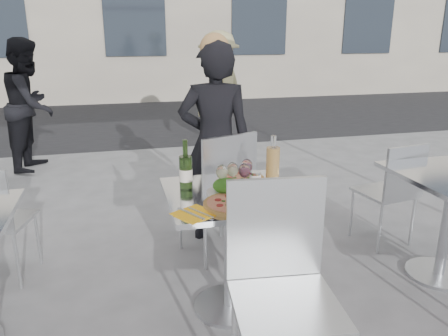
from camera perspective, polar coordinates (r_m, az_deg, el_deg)
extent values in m
plane|color=slate|center=(2.81, 0.79, -17.69)|extent=(80.00, 80.00, 0.00)
cube|color=black|center=(8.90, -10.15, 6.51)|extent=(24.00, 5.00, 0.00)
cylinder|color=#B7BABF|center=(2.81, 0.79, -17.49)|extent=(0.44, 0.44, 0.02)
cylinder|color=#B7BABF|center=(2.62, 0.82, -11.04)|extent=(0.07, 0.07, 0.72)
cube|color=silver|center=(2.47, 0.86, -3.55)|extent=(0.72, 0.72, 0.03)
cylinder|color=#B7BABF|center=(3.45, 26.21, -12.28)|extent=(0.44, 0.44, 0.02)
cylinder|color=#B7BABF|center=(3.30, 27.03, -6.83)|extent=(0.07, 0.07, 0.72)
cylinder|color=silver|center=(3.56, -0.42, -5.58)|extent=(0.02, 0.02, 0.47)
cylinder|color=silver|center=(3.38, -5.76, -6.89)|extent=(0.02, 0.02, 0.47)
cylinder|color=silver|center=(3.28, 3.16, -7.67)|extent=(0.02, 0.02, 0.47)
cylinder|color=silver|center=(3.09, -2.48, -9.28)|extent=(0.02, 0.02, 0.47)
cube|color=silver|center=(3.23, -1.40, -3.36)|extent=(0.55, 0.55, 0.03)
cube|color=silver|center=(2.97, 0.79, -0.11)|extent=(0.42, 0.17, 0.47)
cylinder|color=silver|center=(2.24, 1.32, -20.48)|extent=(0.03, 0.03, 0.48)
cylinder|color=silver|center=(2.32, 11.38, -19.31)|extent=(0.03, 0.03, 0.48)
cube|color=silver|center=(1.97, 8.15, -17.41)|extent=(0.50, 0.50, 0.03)
cube|color=silver|center=(2.03, 6.72, -7.83)|extent=(0.45, 0.08, 0.48)
cylinder|color=silver|center=(3.43, -23.13, -8.51)|extent=(0.02, 0.02, 0.40)
cylinder|color=silver|center=(3.17, -25.36, -10.94)|extent=(0.02, 0.02, 0.40)
cube|color=silver|center=(3.29, -27.20, -6.19)|extent=(0.46, 0.46, 0.02)
cylinder|color=silver|center=(3.94, 19.99, -4.82)|extent=(0.02, 0.02, 0.41)
cylinder|color=silver|center=(3.73, 16.30, -5.67)|extent=(0.02, 0.02, 0.41)
cylinder|color=silver|center=(3.73, 23.37, -6.45)|extent=(0.02, 0.02, 0.41)
cylinder|color=silver|center=(3.51, 19.66, -7.48)|extent=(0.02, 0.02, 0.41)
cube|color=silver|center=(3.65, 20.17, -3.00)|extent=(0.43, 0.43, 0.02)
cube|color=silver|center=(3.46, 22.66, -0.59)|extent=(0.38, 0.08, 0.41)
imported|color=black|center=(3.41, -1.17, 3.16)|extent=(0.63, 0.48, 1.57)
imported|color=black|center=(5.78, -23.99, 7.53)|extent=(0.73, 0.86, 1.57)
imported|color=tan|center=(6.39, -0.65, 10.15)|extent=(1.15, 1.22, 1.65)
cylinder|color=tan|center=(2.28, 1.35, -4.74)|extent=(0.32, 0.32, 0.02)
cylinder|color=beige|center=(2.27, 1.35, -4.51)|extent=(0.29, 0.29, 0.00)
cylinder|color=white|center=(2.64, 2.29, -1.70)|extent=(0.31, 0.31, 0.01)
cylinder|color=tan|center=(2.63, 2.29, -1.39)|extent=(0.27, 0.27, 0.02)
cylinder|color=beige|center=(2.63, 2.29, -1.19)|extent=(0.24, 0.24, 0.00)
cylinder|color=white|center=(2.45, 0.27, -3.18)|extent=(0.22, 0.22, 0.01)
ellipsoid|color=#1F6318|center=(2.44, 0.27, -2.32)|extent=(0.15, 0.15, 0.08)
sphere|color=#B21914|center=(2.46, 1.06, -1.87)|extent=(0.03, 0.03, 0.03)
cylinder|color=#335520|center=(2.48, -5.00, -0.68)|extent=(0.07, 0.07, 0.20)
cone|color=#335520|center=(2.45, -5.06, 1.54)|extent=(0.07, 0.07, 0.03)
cylinder|color=#335520|center=(2.44, -5.09, 2.56)|extent=(0.03, 0.03, 0.10)
cylinder|color=silver|center=(2.49, -5.00, -0.90)|extent=(0.07, 0.08, 0.07)
cylinder|color=#DBAD5D|center=(2.60, 6.38, 0.33)|extent=(0.08, 0.08, 0.22)
cylinder|color=white|center=(2.56, 6.48, 3.33)|extent=(0.03, 0.03, 0.08)
cylinder|color=white|center=(2.50, 4.09, -1.86)|extent=(0.06, 0.06, 0.09)
cylinder|color=silver|center=(2.48, 4.12, -0.70)|extent=(0.06, 0.06, 0.02)
cylinder|color=white|center=(2.48, -0.26, -3.00)|extent=(0.06, 0.06, 0.00)
cylinder|color=white|center=(2.47, -0.26, -2.07)|extent=(0.01, 0.01, 0.09)
ellipsoid|color=white|center=(2.45, -0.26, -0.52)|extent=(0.07, 0.07, 0.08)
ellipsoid|color=#EEEDA8|center=(2.45, -0.26, -0.74)|extent=(0.05, 0.05, 0.05)
cylinder|color=white|center=(2.53, 1.11, -2.64)|extent=(0.06, 0.06, 0.00)
cylinder|color=white|center=(2.51, 1.11, -1.71)|extent=(0.01, 0.01, 0.09)
ellipsoid|color=white|center=(2.49, 1.12, -0.19)|extent=(0.07, 0.07, 0.08)
ellipsoid|color=#EEEDA8|center=(2.49, 1.12, -0.41)|extent=(0.05, 0.05, 0.05)
cylinder|color=white|center=(2.51, 2.65, -2.78)|extent=(0.06, 0.06, 0.00)
cylinder|color=white|center=(2.50, 2.67, -1.85)|extent=(0.01, 0.01, 0.09)
ellipsoid|color=white|center=(2.48, 2.69, -0.32)|extent=(0.07, 0.07, 0.08)
ellipsoid|color=#470A1D|center=(2.48, 2.69, -0.54)|extent=(0.05, 0.05, 0.05)
cylinder|color=white|center=(2.60, 2.96, -2.10)|extent=(0.06, 0.06, 0.00)
cylinder|color=white|center=(2.58, 2.98, -1.20)|extent=(0.01, 0.01, 0.09)
ellipsoid|color=white|center=(2.56, 3.00, 0.28)|extent=(0.07, 0.07, 0.08)
ellipsoid|color=#470A1D|center=(2.56, 3.00, 0.07)|extent=(0.05, 0.05, 0.05)
cube|color=#F0AE14|center=(2.18, -3.87, -5.98)|extent=(0.25, 0.25, 0.00)
cube|color=#B7BABF|center=(2.18, -4.39, -5.93)|extent=(0.11, 0.18, 0.00)
cube|color=#B7BABF|center=(2.18, -3.09, -5.82)|extent=(0.10, 0.16, 0.00)
cube|color=#F0AE14|center=(2.36, 7.26, -4.22)|extent=(0.19, 0.19, 0.00)
cube|color=#B7BABF|center=(2.35, 6.80, -4.18)|extent=(0.03, 0.20, 0.00)
cube|color=#B7BABF|center=(2.37, 7.94, -4.06)|extent=(0.02, 0.18, 0.00)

